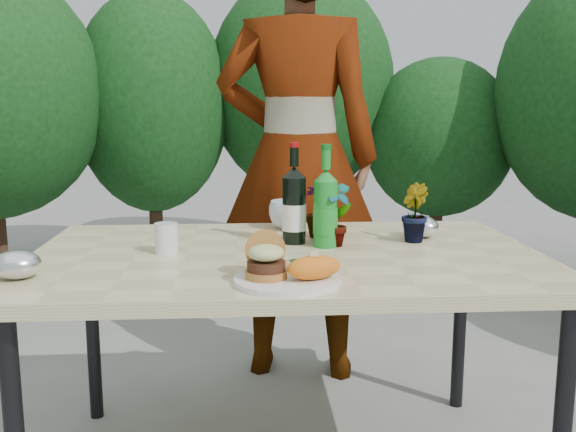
{
  "coord_description": "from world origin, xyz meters",
  "views": [
    {
      "loc": [
        -0.12,
        -1.97,
        1.21
      ],
      "look_at": [
        0.0,
        -0.08,
        0.88
      ],
      "focal_mm": 40.0,
      "sensor_mm": 36.0,
      "label": 1
    }
  ],
  "objects": [
    {
      "name": "plastic_cup",
      "position": [
        -0.38,
        0.01,
        0.8
      ],
      "size": [
        0.07,
        0.07,
        0.09
      ],
      "primitive_type": "cylinder",
      "color": "silver",
      "rests_on": "patio_table"
    },
    {
      "name": "foil_packet_right",
      "position": [
        0.48,
        0.2,
        0.79
      ],
      "size": [
        0.17,
        0.17,
        0.08
      ],
      "primitive_type": "ellipsoid",
      "rotation": [
        0.0,
        0.0,
        2.31
      ],
      "color": "silver",
      "rests_on": "patio_table"
    },
    {
      "name": "sparkling_water",
      "position": [
        0.13,
        0.07,
        0.87
      ],
      "size": [
        0.08,
        0.08,
        0.33
      ],
      "rotation": [
        0.0,
        0.0,
        0.11
      ],
      "color": "#188626",
      "rests_on": "patio_table"
    },
    {
      "name": "grilled_veg",
      "position": [
        -0.0,
        -0.26,
        0.78
      ],
      "size": [
        0.08,
        0.05,
        0.03
      ],
      "color": "olive",
      "rests_on": "dinner_plate"
    },
    {
      "name": "dinner_plate",
      "position": [
        -0.02,
        -0.35,
        0.76
      ],
      "size": [
        0.28,
        0.28,
        0.01
      ],
      "primitive_type": "cylinder",
      "color": "white",
      "rests_on": "patio_table"
    },
    {
      "name": "seedling_mid",
      "position": [
        0.44,
        0.13,
        0.85
      ],
      "size": [
        0.1,
        0.12,
        0.2
      ],
      "primitive_type": "imported",
      "rotation": [
        0.0,
        0.0,
        1.68
      ],
      "color": "#22561D",
      "rests_on": "patio_table"
    },
    {
      "name": "burger_stack",
      "position": [
        -0.07,
        -0.33,
        0.81
      ],
      "size": [
        0.11,
        0.16,
        0.11
      ],
      "color": "#B7722D",
      "rests_on": "dinner_plate"
    },
    {
      "name": "foil_packet_left",
      "position": [
        -0.74,
        -0.26,
        0.79
      ],
      "size": [
        0.14,
        0.12,
        0.08
      ],
      "primitive_type": "ellipsoid",
      "rotation": [
        0.0,
        0.0,
        0.11
      ],
      "color": "silver",
      "rests_on": "patio_table"
    },
    {
      "name": "blue_bowl",
      "position": [
        0.03,
        0.38,
        0.8
      ],
      "size": [
        0.17,
        0.17,
        0.11
      ],
      "primitive_type": "imported",
      "rotation": [
        0.0,
        0.0,
        0.27
      ],
      "color": "silver",
      "rests_on": "patio_table"
    },
    {
      "name": "wine_bottle",
      "position": [
        0.03,
        0.13,
        0.87
      ],
      "size": [
        0.08,
        0.08,
        0.34
      ],
      "rotation": [
        0.0,
        0.0,
        -0.24
      ],
      "color": "black",
      "rests_on": "patio_table"
    },
    {
      "name": "seedling_right",
      "position": [
        0.14,
        0.22,
        0.85
      ],
      "size": [
        0.12,
        0.12,
        0.19
      ],
      "primitive_type": "imported",
      "rotation": [
        0.0,
        0.0,
        3.25
      ],
      "color": "#2F6021",
      "rests_on": "patio_table"
    },
    {
      "name": "shrub_hedge",
      "position": [
        -0.12,
        1.67,
        1.17
      ],
      "size": [
        6.92,
        5.11,
        2.18
      ],
      "color": "#382316",
      "rests_on": "ground"
    },
    {
      "name": "person",
      "position": [
        0.1,
        0.82,
        0.98
      ],
      "size": [
        0.78,
        0.57,
        1.97
      ],
      "primitive_type": "imported",
      "rotation": [
        0.0,
        0.0,
        2.99
      ],
      "color": "#8F5B47",
      "rests_on": "ground"
    },
    {
      "name": "seedling_left",
      "position": [
        0.16,
        0.07,
        0.87
      ],
      "size": [
        0.15,
        0.13,
        0.23
      ],
      "primitive_type": "imported",
      "rotation": [
        0.0,
        0.0,
        0.45
      ],
      "color": "#22531C",
      "rests_on": "patio_table"
    },
    {
      "name": "terracotta_pot",
      "position": [
        -1.69,
        2.07,
        0.07
      ],
      "size": [
        0.17,
        0.17,
        0.14
      ],
      "color": "#B0422D",
      "rests_on": "ground"
    },
    {
      "name": "patio_table",
      "position": [
        0.0,
        0.0,
        0.69
      ],
      "size": [
        1.6,
        1.0,
        0.75
      ],
      "color": "#CDBC89",
      "rests_on": "ground"
    },
    {
      "name": "sweet_potato",
      "position": [
        0.05,
        -0.37,
        0.8
      ],
      "size": [
        0.17,
        0.12,
        0.06
      ],
      "primitive_type": "ellipsoid",
      "rotation": [
        0.0,
        0.0,
        0.35
      ],
      "color": "orange",
      "rests_on": "dinner_plate"
    }
  ]
}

